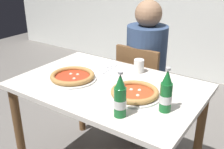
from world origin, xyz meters
The scene contains 9 objects.
dining_table_main centered at (0.00, 0.00, 0.64)m, with size 1.20×0.80×0.75m.
chair_behind_table centered at (-0.06, 0.61, 0.48)m, with size 0.40×0.40×0.85m.
diner_seated centered at (-0.06, 0.66, 0.58)m, with size 0.34×0.34×1.21m.
pizza_margherita_near centered at (-0.24, -0.07, 0.77)m, with size 0.32×0.32×0.04m.
pizza_marinara_far centered at (0.23, -0.05, 0.77)m, with size 0.31×0.31×0.04m.
beer_bottle_left centered at (0.27, -0.28, 0.85)m, with size 0.07×0.07×0.25m.
beer_bottle_center centered at (0.44, -0.10, 0.85)m, with size 0.07×0.07×0.25m.
napkin_with_cutlery centered at (-0.15, 0.21, 0.75)m, with size 0.20×0.20×0.01m.
paper_cup centered at (0.07, 0.29, 0.80)m, with size 0.07×0.07×0.10m, color white.
Camera 1 is at (0.91, -1.29, 1.49)m, focal length 42.97 mm.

